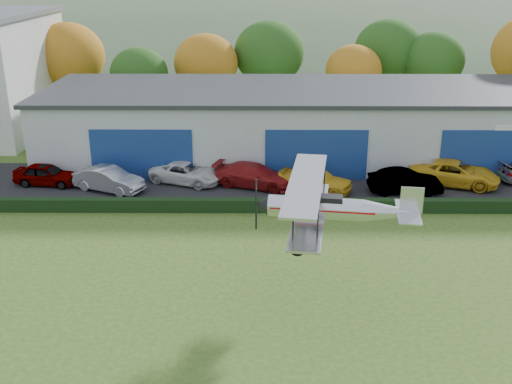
{
  "coord_description": "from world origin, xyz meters",
  "views": [
    {
      "loc": [
        1.14,
        -17.9,
        14.09
      ],
      "look_at": [
        0.95,
        9.96,
        3.61
      ],
      "focal_mm": 42.54,
      "sensor_mm": 36.0,
      "label": 1
    }
  ],
  "objects_px": {
    "car_5": "(405,181)",
    "car_6": "(454,173)",
    "car_1": "(109,179)",
    "car_2": "(186,173)",
    "car_0": "(46,174)",
    "biplane": "(329,206)",
    "car_3": "(254,175)",
    "hangar": "(310,122)",
    "car_4": "(315,179)"
  },
  "relations": [
    {
      "from": "car_5",
      "to": "car_6",
      "type": "bearing_deg",
      "value": -66.49
    },
    {
      "from": "car_1",
      "to": "car_2",
      "type": "height_order",
      "value": "car_1"
    },
    {
      "from": "car_0",
      "to": "biplane",
      "type": "relative_size",
      "value": 0.54
    },
    {
      "from": "car_1",
      "to": "car_6",
      "type": "bearing_deg",
      "value": -63.16
    },
    {
      "from": "car_0",
      "to": "car_3",
      "type": "xyz_separation_m",
      "value": [
        14.07,
        -0.25,
        0.05
      ]
    },
    {
      "from": "car_0",
      "to": "car_5",
      "type": "relative_size",
      "value": 0.92
    },
    {
      "from": "car_3",
      "to": "hangar",
      "type": "bearing_deg",
      "value": -10.75
    },
    {
      "from": "car_0",
      "to": "car_2",
      "type": "height_order",
      "value": "car_0"
    },
    {
      "from": "car_6",
      "to": "biplane",
      "type": "height_order",
      "value": "biplane"
    },
    {
      "from": "car_0",
      "to": "car_2",
      "type": "distance_m",
      "value": 9.44
    },
    {
      "from": "car_3",
      "to": "biplane",
      "type": "relative_size",
      "value": 0.67
    },
    {
      "from": "biplane",
      "to": "hangar",
      "type": "bearing_deg",
      "value": 95.98
    },
    {
      "from": "car_3",
      "to": "car_5",
      "type": "distance_m",
      "value": 9.93
    },
    {
      "from": "car_2",
      "to": "car_6",
      "type": "xyz_separation_m",
      "value": [
        18.2,
        -0.27,
        0.13
      ]
    },
    {
      "from": "hangar",
      "to": "car_6",
      "type": "relative_size",
      "value": 6.87
    },
    {
      "from": "car_0",
      "to": "car_3",
      "type": "distance_m",
      "value": 14.07
    },
    {
      "from": "car_0",
      "to": "car_6",
      "type": "bearing_deg",
      "value": -81.75
    },
    {
      "from": "biplane",
      "to": "car_0",
      "type": "bearing_deg",
      "value": 147.63
    },
    {
      "from": "car_3",
      "to": "car_6",
      "type": "relative_size",
      "value": 0.91
    },
    {
      "from": "car_0",
      "to": "car_3",
      "type": "height_order",
      "value": "car_3"
    },
    {
      "from": "car_1",
      "to": "car_3",
      "type": "distance_m",
      "value": 9.6
    },
    {
      "from": "car_0",
      "to": "car_3",
      "type": "relative_size",
      "value": 0.8
    },
    {
      "from": "car_3",
      "to": "car_6",
      "type": "height_order",
      "value": "car_6"
    },
    {
      "from": "car_0",
      "to": "car_1",
      "type": "bearing_deg",
      "value": -96.26
    },
    {
      "from": "car_1",
      "to": "car_5",
      "type": "relative_size",
      "value": 1.01
    },
    {
      "from": "hangar",
      "to": "biplane",
      "type": "distance_m",
      "value": 22.3
    },
    {
      "from": "car_1",
      "to": "hangar",
      "type": "bearing_deg",
      "value": -35.36
    },
    {
      "from": "car_1",
      "to": "car_3",
      "type": "relative_size",
      "value": 0.89
    },
    {
      "from": "car_1",
      "to": "car_6",
      "type": "height_order",
      "value": "car_6"
    },
    {
      "from": "car_5",
      "to": "biplane",
      "type": "distance_m",
      "value": 15.54
    },
    {
      "from": "car_4",
      "to": "car_2",
      "type": "bearing_deg",
      "value": 103.42
    },
    {
      "from": "hangar",
      "to": "car_0",
      "type": "xyz_separation_m",
      "value": [
        -18.33,
        -7.21,
        -1.87
      ]
    },
    {
      "from": "car_1",
      "to": "car_4",
      "type": "distance_m",
      "value": 13.58
    },
    {
      "from": "car_3",
      "to": "biplane",
      "type": "distance_m",
      "value": 15.56
    },
    {
      "from": "hangar",
      "to": "car_3",
      "type": "distance_m",
      "value": 8.78
    },
    {
      "from": "car_6",
      "to": "biplane",
      "type": "relative_size",
      "value": 0.74
    },
    {
      "from": "car_0",
      "to": "car_1",
      "type": "xyz_separation_m",
      "value": [
        4.51,
        -1.13,
        0.05
      ]
    },
    {
      "from": "car_2",
      "to": "biplane",
      "type": "relative_size",
      "value": 0.62
    },
    {
      "from": "car_3",
      "to": "car_4",
      "type": "height_order",
      "value": "car_4"
    },
    {
      "from": "car_4",
      "to": "biplane",
      "type": "xyz_separation_m",
      "value": [
        -0.69,
        -13.86,
        3.66
      ]
    },
    {
      "from": "car_5",
      "to": "car_6",
      "type": "distance_m",
      "value": 4.02
    },
    {
      "from": "car_5",
      "to": "car_6",
      "type": "height_order",
      "value": "car_6"
    },
    {
      "from": "car_3",
      "to": "car_5",
      "type": "relative_size",
      "value": 1.14
    },
    {
      "from": "car_5",
      "to": "car_1",
      "type": "bearing_deg",
      "value": 89.23
    },
    {
      "from": "car_4",
      "to": "biplane",
      "type": "relative_size",
      "value": 0.61
    },
    {
      "from": "hangar",
      "to": "car_6",
      "type": "distance_m",
      "value": 11.78
    },
    {
      "from": "car_1",
      "to": "car_6",
      "type": "relative_size",
      "value": 0.81
    },
    {
      "from": "car_0",
      "to": "car_3",
      "type": "bearing_deg",
      "value": -83.21
    },
    {
      "from": "car_3",
      "to": "car_5",
      "type": "xyz_separation_m",
      "value": [
        9.87,
        -1.14,
        -0.0
      ]
    },
    {
      "from": "car_4",
      "to": "car_5",
      "type": "xyz_separation_m",
      "value": [
        5.85,
        -0.26,
        -0.05
      ]
    }
  ]
}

